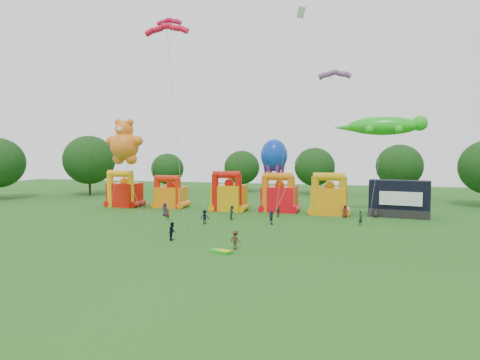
% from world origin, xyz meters
% --- Properties ---
extents(ground, '(160.00, 160.00, 0.00)m').
position_xyz_m(ground, '(0.00, 0.00, 0.00)').
color(ground, '#235919').
rests_on(ground, ground).
extents(tree_ring, '(120.92, 123.00, 12.07)m').
position_xyz_m(tree_ring, '(-1.15, 0.60, 6.26)').
color(tree_ring, '#352314').
rests_on(tree_ring, ground).
extents(bouncy_castle_0, '(5.14, 4.35, 5.94)m').
position_xyz_m(bouncy_castle_0, '(-20.59, 27.82, 2.27)').
color(bouncy_castle_0, red).
rests_on(bouncy_castle_0, ground).
extents(bouncy_castle_1, '(4.61, 3.74, 5.19)m').
position_xyz_m(bouncy_castle_1, '(-12.92, 28.76, 2.00)').
color(bouncy_castle_1, orange).
rests_on(bouncy_castle_1, ground).
extents(bouncy_castle_2, '(5.09, 4.32, 6.04)m').
position_xyz_m(bouncy_castle_2, '(-2.79, 27.42, 2.31)').
color(bouncy_castle_2, '#DD9C0B').
rests_on(bouncy_castle_2, ground).
extents(bouncy_castle_3, '(5.17, 4.26, 5.86)m').
position_xyz_m(bouncy_castle_3, '(4.75, 28.49, 2.23)').
color(bouncy_castle_3, red).
rests_on(bouncy_castle_3, ground).
extents(bouncy_castle_4, '(5.06, 4.14, 6.02)m').
position_xyz_m(bouncy_castle_4, '(12.09, 27.31, 2.29)').
color(bouncy_castle_4, orange).
rests_on(bouncy_castle_4, ground).
extents(stage_trailer, '(8.21, 4.08, 5.08)m').
position_xyz_m(stage_trailer, '(21.51, 27.64, 2.45)').
color(stage_trailer, black).
rests_on(stage_trailer, ground).
extents(teddy_bear_kite, '(6.94, 4.91, 13.80)m').
position_xyz_m(teddy_bear_kite, '(-16.19, 21.55, 7.10)').
color(teddy_bear_kite, orange).
rests_on(teddy_bear_kite, ground).
extents(gecko_kite, '(12.88, 8.63, 14.04)m').
position_xyz_m(gecko_kite, '(18.75, 27.94, 8.44)').
color(gecko_kite, green).
rests_on(gecko_kite, ground).
extents(octopus_kite, '(4.05, 8.59, 10.89)m').
position_xyz_m(octopus_kite, '(3.42, 28.23, 5.80)').
color(octopus_kite, '#0B37B2').
rests_on(octopus_kite, ground).
extents(parafoil_kites, '(27.69, 14.50, 28.96)m').
position_xyz_m(parafoil_kites, '(4.01, 17.70, 10.69)').
color(parafoil_kites, '#F10B30').
rests_on(parafoil_kites, ground).
extents(diamond_kites, '(25.08, 15.72, 37.04)m').
position_xyz_m(diamond_kites, '(-2.59, 14.41, 15.74)').
color(diamond_kites, red).
rests_on(diamond_kites, ground).
extents(folded_kite_bundle, '(2.22, 1.60, 0.31)m').
position_xyz_m(folded_kite_bundle, '(3.89, 1.79, 0.14)').
color(folded_kite_bundle, green).
rests_on(folded_kite_bundle, ground).
extents(spectator_0, '(1.01, 0.77, 1.84)m').
position_xyz_m(spectator_0, '(-9.92, 20.16, 0.92)').
color(spectator_0, '#24263D').
rests_on(spectator_0, ground).
extents(spectator_1, '(0.68, 0.64, 1.55)m').
position_xyz_m(spectator_1, '(-8.18, 17.12, 0.78)').
color(spectator_1, '#562318').
rests_on(spectator_1, ground).
extents(spectator_2, '(0.77, 0.95, 1.84)m').
position_xyz_m(spectator_2, '(-0.04, 19.63, 0.92)').
color(spectator_2, '#1B452F').
rests_on(spectator_2, ground).
extents(spectator_3, '(1.16, 0.70, 1.76)m').
position_xyz_m(spectator_3, '(-2.42, 15.41, 0.88)').
color(spectator_3, black).
rests_on(spectator_3, ground).
extents(spectator_4, '(0.69, 1.00, 1.57)m').
position_xyz_m(spectator_4, '(5.50, 23.07, 0.78)').
color(spectator_4, '#49311D').
rests_on(spectator_4, ground).
extents(spectator_5, '(1.00, 1.70, 1.75)m').
position_xyz_m(spectator_5, '(5.61, 17.19, 0.87)').
color(spectator_5, '#27263F').
rests_on(spectator_5, ground).
extents(spectator_6, '(0.85, 0.57, 1.70)m').
position_xyz_m(spectator_6, '(14.35, 25.00, 0.85)').
color(spectator_6, '#4D1616').
rests_on(spectator_6, ground).
extents(spectator_7, '(0.73, 0.79, 1.82)m').
position_xyz_m(spectator_7, '(16.27, 19.22, 0.91)').
color(spectator_7, '#163725').
rests_on(spectator_7, ground).
extents(spectator_8, '(0.89, 1.04, 1.86)m').
position_xyz_m(spectator_8, '(-2.46, 5.64, 0.93)').
color(spectator_8, black).
rests_on(spectator_8, ground).
extents(spectator_9, '(1.31, 1.02, 1.78)m').
position_xyz_m(spectator_9, '(4.77, 3.43, 0.89)').
color(spectator_9, '#3F2919').
rests_on(spectator_9, ground).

